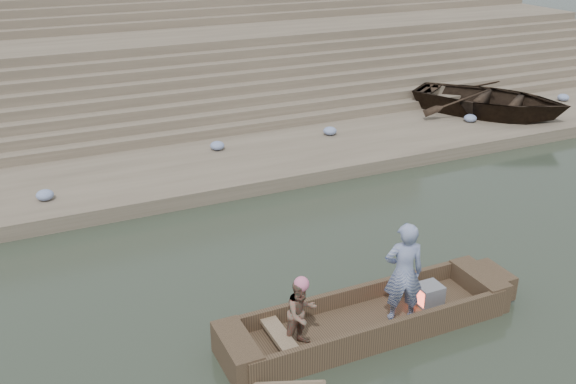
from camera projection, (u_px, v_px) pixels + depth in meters
ground at (502, 275)px, 13.63m from camera, size 120.00×120.00×0.00m
lower_landing at (327, 150)px, 20.21m from camera, size 32.00×4.00×0.40m
mid_landing at (241, 65)px, 25.97m from camera, size 32.00×3.00×2.80m
upper_landing at (189, 12)px, 31.32m from camera, size 32.00×3.00×5.20m
ghat_steps at (227, 48)px, 27.22m from camera, size 32.00×11.00×5.20m
main_rowboat at (367, 325)px, 11.78m from camera, size 5.00×1.30×0.22m
rowboat_trim at (378, 314)px, 11.77m from camera, size 6.04×2.63×1.96m
standing_man at (404, 273)px, 11.39m from camera, size 0.83×0.68×1.96m
rowing_man at (301, 314)px, 10.81m from camera, size 0.72×0.61×1.29m
television at (429, 294)px, 12.16m from camera, size 0.46×0.42×0.40m
beached_rowboat at (490, 99)px, 22.83m from camera, size 6.23×6.59×1.11m
cloth_bundles at (350, 133)px, 20.71m from camera, size 19.57×2.17×0.26m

